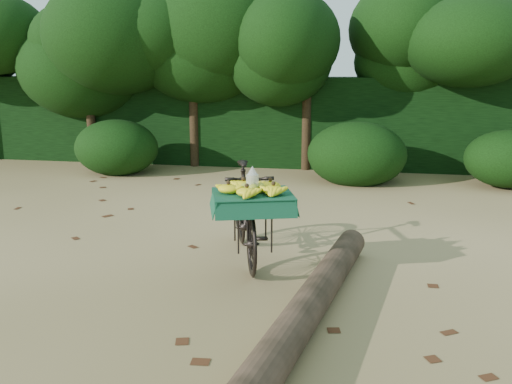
# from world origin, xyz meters

# --- Properties ---
(ground) EXTENTS (80.00, 80.00, 0.00)m
(ground) POSITION_xyz_m (0.00, 0.00, 0.00)
(ground) COLOR tan
(ground) RESTS_ON ground
(vendor_bicycle) EXTENTS (1.10, 1.84, 1.02)m
(vendor_bicycle) POSITION_xyz_m (0.42, 0.06, 0.52)
(vendor_bicycle) COLOR black
(vendor_bicycle) RESTS_ON ground
(fallen_log) EXTENTS (0.94, 3.81, 0.28)m
(fallen_log) POSITION_xyz_m (1.17, -1.45, 0.14)
(fallen_log) COLOR brown
(fallen_log) RESTS_ON ground
(hedge_backdrop) EXTENTS (26.00, 1.80, 1.80)m
(hedge_backdrop) POSITION_xyz_m (0.00, 6.30, 0.90)
(hedge_backdrop) COLOR black
(hedge_backdrop) RESTS_ON ground
(tree_row) EXTENTS (14.50, 2.00, 4.00)m
(tree_row) POSITION_xyz_m (-0.65, 5.50, 2.00)
(tree_row) COLOR black
(tree_row) RESTS_ON ground
(bush_clumps) EXTENTS (8.80, 1.70, 0.90)m
(bush_clumps) POSITION_xyz_m (0.50, 4.30, 0.45)
(bush_clumps) COLOR black
(bush_clumps) RESTS_ON ground
(leaf_litter) EXTENTS (7.00, 7.30, 0.01)m
(leaf_litter) POSITION_xyz_m (0.00, 0.65, 0.01)
(leaf_litter) COLOR #472513
(leaf_litter) RESTS_ON ground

